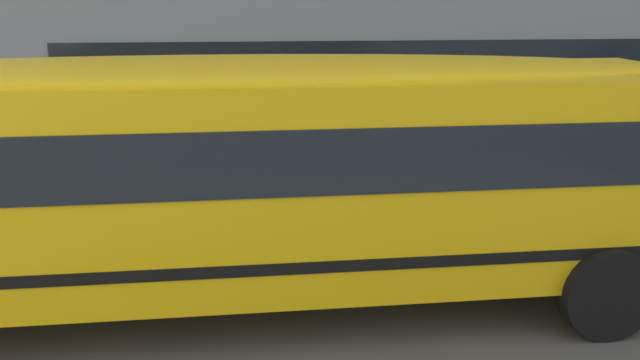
# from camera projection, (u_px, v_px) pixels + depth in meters

# --- Properties ---
(sidewalk_far) EXTENTS (120.00, 3.00, 0.01)m
(sidewalk_far) POSITION_uv_depth(u_px,v_px,m) (101.00, 147.00, 16.84)
(sidewalk_far) COLOR gray
(sidewalk_far) RESTS_ON ground_plane
(school_bus) EXTENTS (13.49, 3.20, 3.01)m
(school_bus) POSITION_uv_depth(u_px,v_px,m) (179.00, 165.00, 7.71)
(school_bus) COLOR yellow
(school_bus) RESTS_ON ground_plane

